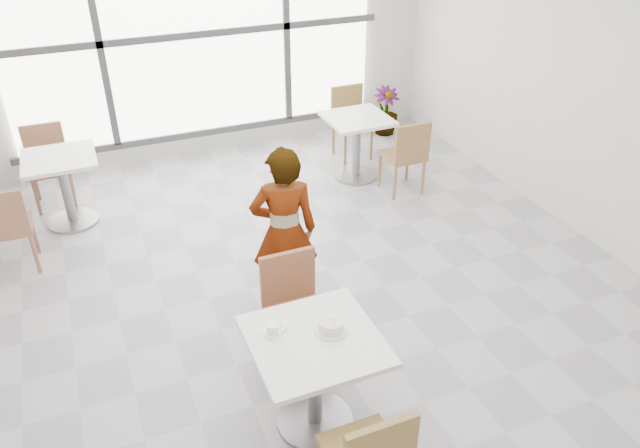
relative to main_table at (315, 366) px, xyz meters
name	(u,v)px	position (x,y,z in m)	size (l,w,h in m)	color
floor	(307,307)	(0.40, 1.17, -0.52)	(7.00, 7.00, 0.00)	#9E9EA5
wall_back	(196,33)	(0.40, 4.67, 0.98)	(6.00, 6.00, 0.00)	silver
wall_right	(618,92)	(3.40, 1.17, 0.98)	(7.00, 7.00, 0.00)	silver
window	(197,34)	(0.40, 4.61, 0.98)	(4.60, 0.07, 2.52)	white
main_table	(315,366)	(0.00, 0.00, 0.00)	(0.80, 0.80, 0.75)	silver
chair_far	(293,302)	(0.11, 0.69, -0.02)	(0.42, 0.42, 0.87)	brown
oatmeal_bowl	(331,325)	(0.13, 0.03, 0.27)	(0.21, 0.21, 0.09)	white
coffee_cup	(273,329)	(-0.22, 0.15, 0.26)	(0.16, 0.13, 0.07)	white
person	(284,232)	(0.26, 1.27, 0.21)	(0.54, 0.35, 1.47)	black
bg_table_left	(64,181)	(-1.34, 3.42, -0.04)	(0.70, 0.70, 0.75)	white
bg_table_right	(357,139)	(1.85, 3.24, -0.04)	(0.70, 0.70, 0.75)	white
bg_chair_left_near	(5,225)	(-1.87, 2.68, -0.02)	(0.42, 0.42, 0.87)	#925F45
bg_chair_left_far	(48,160)	(-1.47, 3.97, -0.02)	(0.42, 0.42, 0.87)	#945E46
bg_chair_right_near	(407,153)	(2.17, 2.65, -0.02)	(0.42, 0.42, 0.87)	olive
bg_chair_right_far	(350,117)	(2.05, 3.86, -0.02)	(0.42, 0.42, 0.87)	olive
plant_right	(385,111)	(2.78, 4.27, -0.20)	(0.36, 0.36, 0.64)	#517543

